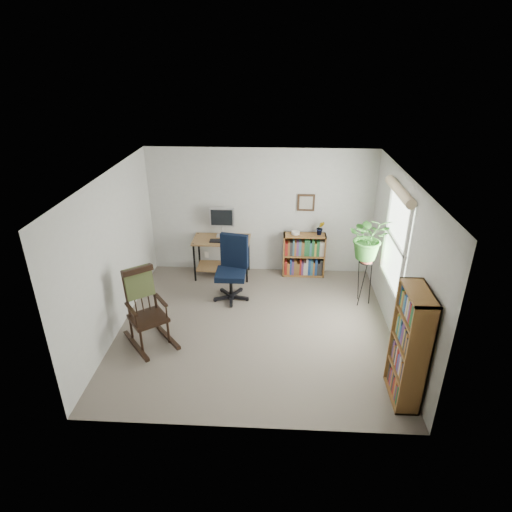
# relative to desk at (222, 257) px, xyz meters

# --- Properties ---
(floor) EXTENTS (4.20, 4.00, 0.00)m
(floor) POSITION_rel_desk_xyz_m (0.72, -1.70, -0.38)
(floor) COLOR slate
(floor) RESTS_ON ground
(ceiling) EXTENTS (4.20, 4.00, 0.00)m
(ceiling) POSITION_rel_desk_xyz_m (0.72, -1.70, 2.02)
(ceiling) COLOR silver
(ceiling) RESTS_ON ground
(wall_back) EXTENTS (4.20, 0.00, 2.40)m
(wall_back) POSITION_rel_desk_xyz_m (0.72, 0.30, 0.82)
(wall_back) COLOR #B7B7B3
(wall_back) RESTS_ON ground
(wall_front) EXTENTS (4.20, 0.00, 2.40)m
(wall_front) POSITION_rel_desk_xyz_m (0.72, -3.70, 0.82)
(wall_front) COLOR #B7B7B3
(wall_front) RESTS_ON ground
(wall_left) EXTENTS (0.00, 4.00, 2.40)m
(wall_left) POSITION_rel_desk_xyz_m (-1.38, -1.70, 0.82)
(wall_left) COLOR #B7B7B3
(wall_left) RESTS_ON ground
(wall_right) EXTENTS (0.00, 4.00, 2.40)m
(wall_right) POSITION_rel_desk_xyz_m (2.82, -1.70, 0.82)
(wall_right) COLOR #B7B7B3
(wall_right) RESTS_ON ground
(window) EXTENTS (0.12, 1.20, 1.50)m
(window) POSITION_rel_desk_xyz_m (2.78, -1.40, 1.02)
(window) COLOR silver
(window) RESTS_ON wall_right
(desk) EXTENTS (1.06, 0.58, 0.76)m
(desk) POSITION_rel_desk_xyz_m (0.00, 0.00, 0.00)
(desk) COLOR olive
(desk) RESTS_ON floor
(monitor) EXTENTS (0.46, 0.16, 0.56)m
(monitor) POSITION_rel_desk_xyz_m (0.00, 0.14, 0.66)
(monitor) COLOR #BAB9BE
(monitor) RESTS_ON desk
(keyboard) EXTENTS (0.40, 0.15, 0.02)m
(keyboard) POSITION_rel_desk_xyz_m (0.00, -0.12, 0.39)
(keyboard) COLOR black
(keyboard) RESTS_ON desk
(office_chair) EXTENTS (0.75, 0.75, 1.15)m
(office_chair) POSITION_rel_desk_xyz_m (0.26, -0.86, 0.19)
(office_chair) COLOR black
(office_chair) RESTS_ON floor
(rocking_chair) EXTENTS (1.10, 1.18, 1.18)m
(rocking_chair) POSITION_rel_desk_xyz_m (-0.80, -2.18, 0.21)
(rocking_chair) COLOR black
(rocking_chair) RESTS_ON floor
(low_bookshelf) EXTENTS (0.79, 0.26, 0.84)m
(low_bookshelf) POSITION_rel_desk_xyz_m (1.55, 0.12, 0.04)
(low_bookshelf) COLOR brown
(low_bookshelf) RESTS_ON floor
(tall_bookshelf) EXTENTS (0.28, 0.66, 1.52)m
(tall_bookshelf) POSITION_rel_desk_xyz_m (2.64, -3.09, 0.38)
(tall_bookshelf) COLOR brown
(tall_bookshelf) RESTS_ON floor
(plant_stand) EXTENTS (0.33, 0.33, 0.92)m
(plant_stand) POSITION_rel_desk_xyz_m (2.52, -0.87, 0.08)
(plant_stand) COLOR black
(plant_stand) RESTS_ON floor
(spider_plant) EXTENTS (1.69, 1.88, 1.47)m
(spider_plant) POSITION_rel_desk_xyz_m (2.52, -0.87, 1.20)
(spider_plant) COLOR #2F6F26
(spider_plant) RESTS_ON plant_stand
(potted_plant_small) EXTENTS (0.13, 0.24, 0.11)m
(potted_plant_small) POSITION_rel_desk_xyz_m (1.83, 0.13, 0.51)
(potted_plant_small) COLOR #2F6F26
(potted_plant_small) RESTS_ON low_bookshelf
(framed_picture) EXTENTS (0.32, 0.04, 0.32)m
(framed_picture) POSITION_rel_desk_xyz_m (1.55, 0.27, 1.03)
(framed_picture) COLOR black
(framed_picture) RESTS_ON wall_back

